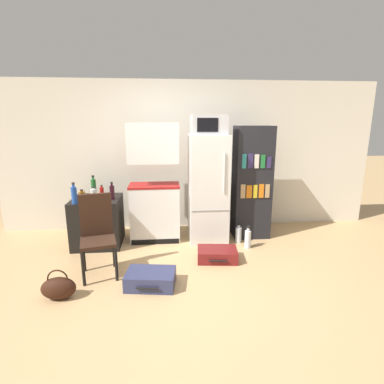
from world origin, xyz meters
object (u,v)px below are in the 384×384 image
Objects in this scene: microwave at (209,125)px; bottle_wine_dark at (112,192)px; kitchen_hutch at (154,188)px; side_table at (98,221)px; bottle_milk_white at (94,193)px; refrigerator at (208,189)px; bottle_blue_soda at (74,195)px; bottle_ketchup_red at (102,191)px; water_bottle_front at (238,234)px; water_bottle_middle at (248,239)px; suitcase_large_flat at (217,254)px; bookshelf at (252,183)px; bottle_green_tall at (94,186)px; bottle_amber_beer at (82,196)px; chair at (97,229)px; suitcase_small_flat at (151,279)px; handbag at (58,288)px.

bottle_wine_dark is (-1.43, -0.11, -0.96)m from microwave.
side_table is at bearing -172.30° from kitchen_hutch.
bottle_wine_dark is 1.56× the size of bottle_milk_white.
refrigerator is 1.93m from bottle_blue_soda.
bottle_ketchup_red is 0.16m from bottle_milk_white.
water_bottle_front is 0.23m from water_bottle_middle.
side_table reaches higher than suitcase_large_flat.
bottle_green_tall is at bearing 176.69° from bookshelf.
bottle_amber_beer is (-0.17, -0.10, 0.43)m from side_table.
chair reaches higher than water_bottle_front.
refrigerator reaches higher than bottle_wine_dark.
water_bottle_middle is at bearing -108.81° from bookshelf.
chair is 1.60m from suitcase_large_flat.
side_table is 0.43m from bottle_milk_white.
bottle_milk_white is at bearing 179.68° from refrigerator.
microwave is at bearing 65.96° from suitcase_small_flat.
suitcase_small_flat is (0.64, -0.39, -0.48)m from chair.
bottle_blue_soda reaches higher than side_table.
bottle_ketchup_red reaches higher than handbag.
bookshelf reaches higher than suitcase_large_flat.
water_bottle_front is at bearing -5.29° from bottle_milk_white.
bottle_green_tall is (-0.34, 0.35, 0.02)m from bottle_wine_dark.
bottle_ketchup_red is 0.46× the size of water_bottle_middle.
refrigerator is at bearing 1.51° from side_table.
microwave is (1.68, 0.04, 1.42)m from side_table.
suitcase_large_flat is (0.85, -0.83, -0.75)m from kitchen_hutch.
bottle_green_tall is (0.14, 0.56, -0.00)m from bottle_blue_soda.
bottle_amber_beer is at bearing -175.68° from microwave.
refrigerator is 1.78m from chair.
side_table is 4.48× the size of bottle_amber_beer.
bottle_ketchup_red reaches higher than suitcase_large_flat.
kitchen_hutch is 1.48m from water_bottle_front.
side_table is 0.95m from chair.
bottle_wine_dark is 0.32m from bottle_milk_white.
handbag is at bearing -94.63° from side_table.
suitcase_large_flat is (1.80, -1.00, -0.76)m from bottle_green_tall.
bottle_green_tall is at bearing 76.30° from bottle_blue_soda.
handbag reaches higher than suitcase_large_flat.
bottle_milk_white is at bearing 179.63° from microwave.
microwave reaches higher than side_table.
side_table is at bearing -176.71° from bookshelf.
bottle_wine_dark is 0.43m from bottle_amber_beer.
bookshelf is 2.49m from bottle_green_tall.
microwave is at bearing -106.34° from refrigerator.
chair reaches higher than water_bottle_middle.
water_bottle_front is (1.94, 0.76, -0.44)m from chair.
microwave is 1.73m from water_bottle_front.
bottle_wine_dark is (-1.43, -0.12, 0.01)m from refrigerator.
water_bottle_front is (-0.26, -0.29, -0.75)m from bookshelf.
bottle_wine_dark is at bearing -175.36° from refrigerator.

